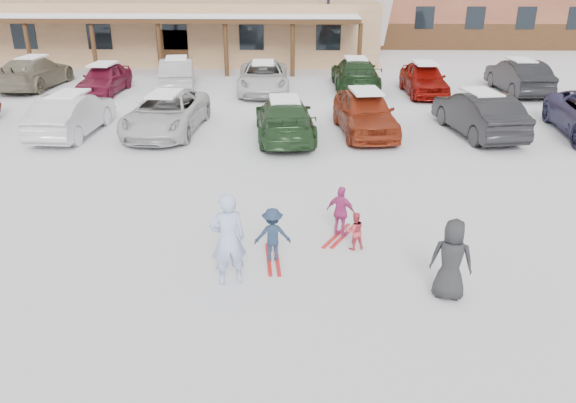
{
  "coord_description": "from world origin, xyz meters",
  "views": [
    {
      "loc": [
        0.61,
        -10.16,
        5.78
      ],
      "look_at": [
        0.3,
        1.0,
        1.0
      ],
      "focal_mm": 35.0,
      "sensor_mm": 36.0,
      "label": 1
    }
  ],
  "objects_px": {
    "adult_skier": "(228,239)",
    "parked_car_12": "(424,79)",
    "child_magenta": "(341,212)",
    "parked_car_1": "(72,114)",
    "parked_car_2": "(166,113)",
    "toddler_red": "(355,231)",
    "parked_car_5": "(478,113)",
    "parked_car_4": "(365,112)",
    "parked_car_7": "(34,72)",
    "parked_car_10": "(263,77)",
    "child_navy": "(273,235)",
    "parked_car_8": "(104,79)",
    "parked_car_11": "(355,74)",
    "parked_car_9": "(177,73)",
    "lamp_post": "(328,2)",
    "parked_car_3": "(284,119)",
    "parked_car_13": "(518,76)",
    "bystander_dark": "(451,260)"
  },
  "relations": [
    {
      "from": "toddler_red",
      "to": "parked_car_7",
      "type": "distance_m",
      "value": 22.06
    },
    {
      "from": "parked_car_2",
      "to": "parked_car_10",
      "type": "xyz_separation_m",
      "value": [
        3.08,
        6.95,
        -0.0
      ]
    },
    {
      "from": "parked_car_9",
      "to": "parked_car_10",
      "type": "height_order",
      "value": "parked_car_9"
    },
    {
      "from": "toddler_red",
      "to": "child_magenta",
      "type": "bearing_deg",
      "value": -83.43
    },
    {
      "from": "adult_skier",
      "to": "toddler_red",
      "type": "xyz_separation_m",
      "value": [
        2.54,
        1.48,
        -0.51
      ]
    },
    {
      "from": "adult_skier",
      "to": "parked_car_12",
      "type": "relative_size",
      "value": 0.43
    },
    {
      "from": "parked_car_3",
      "to": "parked_car_10",
      "type": "distance_m",
      "value": 7.72
    },
    {
      "from": "parked_car_2",
      "to": "parked_car_8",
      "type": "xyz_separation_m",
      "value": [
        -4.45,
        6.54,
        -0.02
      ]
    },
    {
      "from": "parked_car_3",
      "to": "parked_car_8",
      "type": "bearing_deg",
      "value": -45.28
    },
    {
      "from": "child_magenta",
      "to": "parked_car_5",
      "type": "height_order",
      "value": "parked_car_5"
    },
    {
      "from": "parked_car_4",
      "to": "parked_car_5",
      "type": "xyz_separation_m",
      "value": [
        4.07,
        -0.02,
        -0.01
      ]
    },
    {
      "from": "toddler_red",
      "to": "parked_car_11",
      "type": "bearing_deg",
      "value": -112.21
    },
    {
      "from": "parked_car_4",
      "to": "parked_car_9",
      "type": "bearing_deg",
      "value": 130.47
    },
    {
      "from": "lamp_post",
      "to": "adult_skier",
      "type": "height_order",
      "value": "lamp_post"
    },
    {
      "from": "parked_car_4",
      "to": "parked_car_13",
      "type": "distance_m",
      "value": 10.69
    },
    {
      "from": "child_magenta",
      "to": "parked_car_3",
      "type": "bearing_deg",
      "value": -51.11
    },
    {
      "from": "parked_car_8",
      "to": "parked_car_9",
      "type": "distance_m",
      "value": 3.48
    },
    {
      "from": "parked_car_9",
      "to": "parked_car_10",
      "type": "relative_size",
      "value": 0.86
    },
    {
      "from": "child_magenta",
      "to": "parked_car_1",
      "type": "distance_m",
      "value": 12.17
    },
    {
      "from": "child_navy",
      "to": "parked_car_1",
      "type": "height_order",
      "value": "parked_car_1"
    },
    {
      "from": "parked_car_2",
      "to": "parked_car_12",
      "type": "distance_m",
      "value": 12.53
    },
    {
      "from": "parked_car_10",
      "to": "parked_car_12",
      "type": "distance_m",
      "value": 7.56
    },
    {
      "from": "lamp_post",
      "to": "parked_car_4",
      "type": "relative_size",
      "value": 1.43
    },
    {
      "from": "toddler_red",
      "to": "parked_car_10",
      "type": "height_order",
      "value": "parked_car_10"
    },
    {
      "from": "lamp_post",
      "to": "parked_car_8",
      "type": "xyz_separation_m",
      "value": [
        -10.78,
        -6.8,
        -3.0
      ]
    },
    {
      "from": "lamp_post",
      "to": "parked_car_9",
      "type": "bearing_deg",
      "value": -144.53
    },
    {
      "from": "parked_car_2",
      "to": "parked_car_4",
      "type": "distance_m",
      "value": 7.22
    },
    {
      "from": "toddler_red",
      "to": "child_magenta",
      "type": "xyz_separation_m",
      "value": [
        -0.26,
        0.59,
        0.18
      ]
    },
    {
      "from": "parked_car_10",
      "to": "parked_car_11",
      "type": "distance_m",
      "value": 4.52
    },
    {
      "from": "parked_car_3",
      "to": "parked_car_7",
      "type": "bearing_deg",
      "value": -39.32
    },
    {
      "from": "parked_car_4",
      "to": "parked_car_12",
      "type": "height_order",
      "value": "parked_car_4"
    },
    {
      "from": "parked_car_4",
      "to": "parked_car_10",
      "type": "relative_size",
      "value": 0.9
    },
    {
      "from": "parked_car_8",
      "to": "parked_car_13",
      "type": "bearing_deg",
      "value": 4.21
    },
    {
      "from": "parked_car_5",
      "to": "parked_car_10",
      "type": "distance_m",
      "value": 10.76
    },
    {
      "from": "adult_skier",
      "to": "parked_car_11",
      "type": "distance_m",
      "value": 18.65
    },
    {
      "from": "child_magenta",
      "to": "parked_car_1",
      "type": "height_order",
      "value": "parked_car_1"
    },
    {
      "from": "parked_car_8",
      "to": "parked_car_11",
      "type": "xyz_separation_m",
      "value": [
        11.96,
        1.21,
        0.06
      ]
    },
    {
      "from": "parked_car_7",
      "to": "parked_car_13",
      "type": "height_order",
      "value": "parked_car_13"
    },
    {
      "from": "parked_car_5",
      "to": "parked_car_11",
      "type": "bearing_deg",
      "value": -73.99
    },
    {
      "from": "child_magenta",
      "to": "bystander_dark",
      "type": "xyz_separation_m",
      "value": [
        1.85,
        -2.46,
        0.18
      ]
    },
    {
      "from": "toddler_red",
      "to": "parked_car_5",
      "type": "height_order",
      "value": "parked_car_5"
    },
    {
      "from": "adult_skier",
      "to": "parked_car_3",
      "type": "height_order",
      "value": "adult_skier"
    },
    {
      "from": "child_magenta",
      "to": "parked_car_10",
      "type": "height_order",
      "value": "parked_car_10"
    },
    {
      "from": "parked_car_4",
      "to": "parked_car_12",
      "type": "xyz_separation_m",
      "value": [
        3.41,
        6.61,
        -0.04
      ]
    },
    {
      "from": "lamp_post",
      "to": "bystander_dark",
      "type": "xyz_separation_m",
      "value": [
        1.39,
        -24.22,
        -2.9
      ]
    },
    {
      "from": "child_magenta",
      "to": "parked_car_2",
      "type": "relative_size",
      "value": 0.24
    },
    {
      "from": "parked_car_5",
      "to": "parked_car_13",
      "type": "bearing_deg",
      "value": -128.55
    },
    {
      "from": "child_navy",
      "to": "parked_car_11",
      "type": "relative_size",
      "value": 0.23
    },
    {
      "from": "bystander_dark",
      "to": "parked_car_11",
      "type": "height_order",
      "value": "bystander_dark"
    },
    {
      "from": "parked_car_3",
      "to": "parked_car_12",
      "type": "xyz_separation_m",
      "value": [
        6.29,
        7.3,
        0.04
      ]
    }
  ]
}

